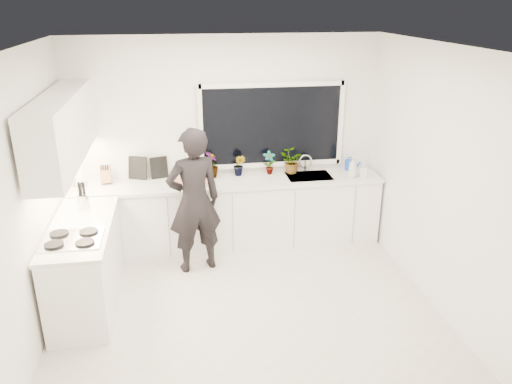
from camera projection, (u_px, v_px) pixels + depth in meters
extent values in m
cube|color=beige|center=(246.00, 306.00, 5.40)|extent=(4.00, 3.50, 0.02)
cube|color=white|center=(226.00, 141.00, 6.52)|extent=(4.00, 0.02, 2.70)
cube|color=white|center=(30.00, 201.00, 4.60)|extent=(0.02, 3.50, 2.70)
cube|color=white|center=(435.00, 178.00, 5.20)|extent=(0.02, 3.50, 2.70)
cube|color=white|center=(244.00, 45.00, 4.41)|extent=(4.00, 3.50, 0.02)
cube|color=black|center=(272.00, 125.00, 6.51)|extent=(1.80, 0.02, 1.00)
cube|color=white|center=(230.00, 214.00, 6.57)|extent=(3.92, 0.58, 0.88)
cube|color=white|center=(86.00, 266.00, 5.31)|extent=(0.58, 1.60, 0.88)
cube|color=silver|center=(230.00, 182.00, 6.39)|extent=(3.94, 0.62, 0.04)
cube|color=silver|center=(80.00, 227.00, 5.14)|extent=(0.62, 1.60, 0.04)
cube|color=white|center=(62.00, 129.00, 5.10)|extent=(0.34, 2.10, 0.70)
cube|color=silver|center=(309.00, 179.00, 6.57)|extent=(0.58, 0.42, 0.14)
cylinder|color=silver|center=(305.00, 163.00, 6.69)|extent=(0.03, 0.03, 0.22)
cube|color=black|center=(72.00, 239.00, 4.80)|extent=(0.56, 0.48, 0.03)
imported|color=black|center=(194.00, 201.00, 5.83)|extent=(0.73, 0.57, 1.77)
cube|color=silver|center=(194.00, 182.00, 6.29)|extent=(0.52, 0.42, 0.03)
cube|color=#B83218|center=(193.00, 181.00, 6.29)|extent=(0.48, 0.37, 0.01)
cylinder|color=blue|center=(350.00, 165.00, 6.77)|extent=(0.16, 0.16, 0.13)
cylinder|color=white|center=(80.00, 176.00, 6.16)|extent=(0.14, 0.14, 0.26)
cube|color=#9E6F49|center=(106.00, 175.00, 6.25)|extent=(0.13, 0.11, 0.22)
cylinder|color=silver|center=(83.00, 202.00, 5.51)|extent=(0.17, 0.17, 0.16)
cube|color=black|center=(159.00, 168.00, 6.43)|extent=(0.22, 0.07, 0.28)
cube|color=black|center=(138.00, 168.00, 6.39)|extent=(0.24, 0.11, 0.30)
imported|color=#26662D|center=(211.00, 165.00, 6.45)|extent=(0.24, 0.24, 0.33)
imported|color=#26662D|center=(239.00, 165.00, 6.51)|extent=(0.20, 0.19, 0.29)
imported|color=#26662D|center=(269.00, 163.00, 6.57)|extent=(0.17, 0.12, 0.32)
imported|color=#26662D|center=(291.00, 161.00, 6.61)|extent=(0.37, 0.34, 0.32)
imported|color=#D8BF66|center=(353.00, 167.00, 6.44)|extent=(0.15, 0.15, 0.28)
imported|color=#D8BF66|center=(364.00, 170.00, 6.48)|extent=(0.12, 0.11, 0.20)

